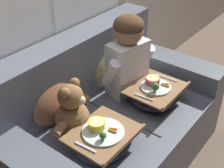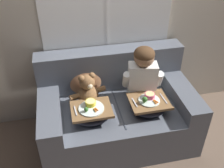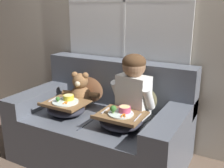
{
  "view_description": "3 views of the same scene",
  "coord_description": "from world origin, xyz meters",
  "px_view_note": "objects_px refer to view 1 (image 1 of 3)",
  "views": [
    {
      "loc": [
        -1.34,
        -1.01,
        1.83
      ],
      "look_at": [
        0.04,
        0.05,
        0.68
      ],
      "focal_mm": 50.0,
      "sensor_mm": 36.0,
      "label": 1
    },
    {
      "loc": [
        -0.51,
        -2.08,
        2.26
      ],
      "look_at": [
        -0.07,
        -0.03,
        0.78
      ],
      "focal_mm": 42.0,
      "sensor_mm": 36.0,
      "label": 2
    },
    {
      "loc": [
        1.21,
        -1.97,
        1.47
      ],
      "look_at": [
        0.11,
        0.05,
        0.78
      ],
      "focal_mm": 42.0,
      "sensor_mm": 36.0,
      "label": 3
    }
  ],
  "objects_px": {
    "lap_tray_teddy": "(103,139)",
    "throw_pillow_behind_child": "(107,61)",
    "teddy_bear": "(73,112)",
    "couch": "(107,125)",
    "throw_pillow_behind_teddy": "(50,97)",
    "child_figure": "(128,52)",
    "lap_tray_child": "(155,94)"
  },
  "relations": [
    {
      "from": "throw_pillow_behind_child",
      "to": "child_figure",
      "type": "distance_m",
      "value": 0.24
    },
    {
      "from": "throw_pillow_behind_child",
      "to": "lap_tray_teddy",
      "type": "bearing_deg",
      "value": -143.55
    },
    {
      "from": "teddy_bear",
      "to": "lap_tray_child",
      "type": "distance_m",
      "value": 0.64
    },
    {
      "from": "lap_tray_teddy",
      "to": "throw_pillow_behind_child",
      "type": "bearing_deg",
      "value": 36.45
    },
    {
      "from": "couch",
      "to": "throw_pillow_behind_teddy",
      "type": "height_order",
      "value": "couch"
    },
    {
      "from": "child_figure",
      "to": "lap_tray_child",
      "type": "relative_size",
      "value": 1.53
    },
    {
      "from": "lap_tray_child",
      "to": "lap_tray_teddy",
      "type": "xyz_separation_m",
      "value": [
        -0.59,
        0.0,
        -0.0
      ]
    },
    {
      "from": "throw_pillow_behind_teddy",
      "to": "lap_tray_teddy",
      "type": "xyz_separation_m",
      "value": [
        -0.0,
        -0.44,
        -0.12
      ]
    },
    {
      "from": "couch",
      "to": "lap_tray_teddy",
      "type": "bearing_deg",
      "value": -144.84
    },
    {
      "from": "child_figure",
      "to": "throw_pillow_behind_child",
      "type": "bearing_deg",
      "value": 89.94
    },
    {
      "from": "lap_tray_child",
      "to": "child_figure",
      "type": "bearing_deg",
      "value": 90.04
    },
    {
      "from": "couch",
      "to": "child_figure",
      "type": "distance_m",
      "value": 0.55
    },
    {
      "from": "throw_pillow_behind_teddy",
      "to": "lap_tray_child",
      "type": "xyz_separation_m",
      "value": [
        0.59,
        -0.44,
        -0.12
      ]
    },
    {
      "from": "couch",
      "to": "throw_pillow_behind_child",
      "type": "xyz_separation_m",
      "value": [
        0.3,
        0.23,
        0.32
      ]
    },
    {
      "from": "teddy_bear",
      "to": "lap_tray_teddy",
      "type": "height_order",
      "value": "teddy_bear"
    },
    {
      "from": "couch",
      "to": "teddy_bear",
      "type": "bearing_deg",
      "value": 173.19
    },
    {
      "from": "throw_pillow_behind_child",
      "to": "teddy_bear",
      "type": "height_order",
      "value": "throw_pillow_behind_child"
    },
    {
      "from": "teddy_bear",
      "to": "couch",
      "type": "bearing_deg",
      "value": -6.81
    },
    {
      "from": "throw_pillow_behind_teddy",
      "to": "child_figure",
      "type": "bearing_deg",
      "value": -17.77
    },
    {
      "from": "throw_pillow_behind_child",
      "to": "teddy_bear",
      "type": "relative_size",
      "value": 1.04
    },
    {
      "from": "child_figure",
      "to": "teddy_bear",
      "type": "relative_size",
      "value": 1.52
    },
    {
      "from": "child_figure",
      "to": "couch",
      "type": "bearing_deg",
      "value": -172.48
    },
    {
      "from": "couch",
      "to": "throw_pillow_behind_child",
      "type": "relative_size",
      "value": 3.94
    },
    {
      "from": "throw_pillow_behind_teddy",
      "to": "throw_pillow_behind_child",
      "type": "bearing_deg",
      "value": 0.0
    },
    {
      "from": "throw_pillow_behind_child",
      "to": "throw_pillow_behind_teddy",
      "type": "bearing_deg",
      "value": 180.0
    },
    {
      "from": "couch",
      "to": "teddy_bear",
      "type": "distance_m",
      "value": 0.41
    },
    {
      "from": "throw_pillow_behind_child",
      "to": "lap_tray_child",
      "type": "xyz_separation_m",
      "value": [
        -0.0,
        -0.44,
        -0.12
      ]
    },
    {
      "from": "couch",
      "to": "teddy_bear",
      "type": "xyz_separation_m",
      "value": [
        -0.29,
        0.04,
        0.29
      ]
    },
    {
      "from": "throw_pillow_behind_child",
      "to": "throw_pillow_behind_teddy",
      "type": "relative_size",
      "value": 1.02
    },
    {
      "from": "throw_pillow_behind_teddy",
      "to": "lap_tray_child",
      "type": "bearing_deg",
      "value": -36.5
    },
    {
      "from": "teddy_bear",
      "to": "lap_tray_child",
      "type": "xyz_separation_m",
      "value": [
        0.59,
        -0.24,
        -0.09
      ]
    },
    {
      "from": "child_figure",
      "to": "teddy_bear",
      "type": "height_order",
      "value": "child_figure"
    }
  ]
}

